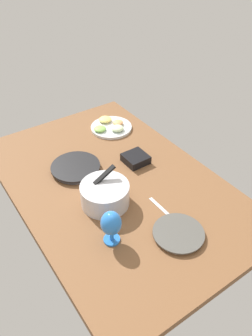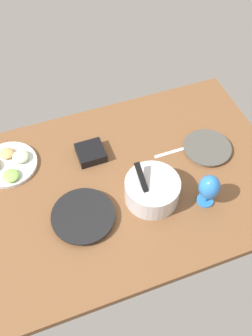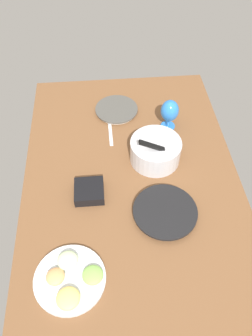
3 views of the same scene
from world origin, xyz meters
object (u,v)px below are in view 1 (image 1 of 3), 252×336
Objects in this scene: fruit_platter at (111,126)px; square_bowl_black at (136,158)px; hurricane_glass_blue at (111,224)px; dinner_plate_left at (178,234)px; dinner_plate_right at (76,168)px; mixing_bowl at (105,194)px.

square_bowl_black is at bearing 168.76° from fruit_platter.
fruit_platter is 1.58× the size of hurricane_glass_blue.
dinner_plate_left is 1.81× the size of square_bowl_black.
dinner_plate_left is at bearing 163.89° from square_bowl_black.
mixing_bowl is (-32.75, 0.11, 4.73)cm from dinner_plate_right.
mixing_bowl is 1.86× the size of square_bowl_black.
hurricane_glass_blue is (-22.48, 10.45, 4.53)cm from mixing_bowl.
dinner_plate_right is at bearing 13.29° from dinner_plate_left.
dinner_plate_right is 33.09cm from mixing_bowl.
dinner_plate_right is 35.77cm from square_bowl_black.
hurricane_glass_blue is at bearing 147.70° from fruit_platter.
square_bowl_black is at bearing -112.37° from dinner_plate_right.
square_bowl_black is at bearing -16.11° from dinner_plate_left.
fruit_platter is at bearing -14.12° from dinner_plate_left.
mixing_bowl is at bearing -24.94° from hurricane_glass_blue.
mixing_bowl reaches higher than fruit_platter.
fruit_platter reaches higher than dinner_plate_left.
mixing_bowl is at bearing 179.81° from dinner_plate_right.
hurricane_glass_blue is 1.32× the size of square_bowl_black.
square_bowl_black reaches higher than dinner_plate_left.
dinner_plate_right is 1.61× the size of hurricane_glass_blue.
mixing_bowl is 72.14cm from fruit_platter.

